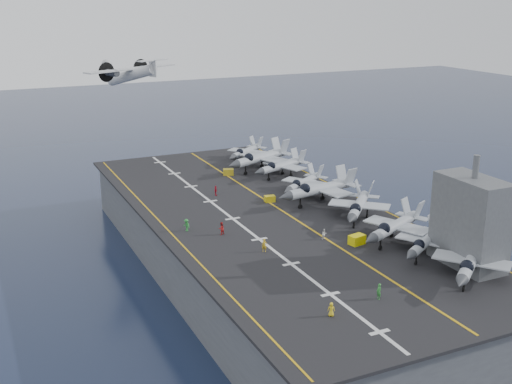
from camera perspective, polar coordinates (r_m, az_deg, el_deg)
name	(u,v)px	position (r m, az deg, el deg)	size (l,w,h in m)	color
ground	(266,272)	(109.17, 0.89, -7.10)	(500.00, 500.00, 0.00)	#142135
hull	(266,244)	(107.21, 0.91, -4.66)	(36.00, 90.00, 10.00)	#56595E
flight_deck	(266,215)	(105.40, 0.92, -2.03)	(38.00, 92.00, 0.40)	black
foul_line	(283,211)	(106.60, 2.37, -1.70)	(0.35, 90.00, 0.02)	gold
landing_centerline	(233,219)	(102.99, -2.09, -2.38)	(0.50, 90.00, 0.02)	silver
deck_edge_port	(167,229)	(99.50, -7.94, -3.25)	(0.25, 90.00, 0.02)	gold
deck_edge_stbd	(361,199)	(114.23, 9.30, -0.62)	(0.25, 90.00, 0.02)	gold
island_superstructure	(471,211)	(87.73, 18.59, -1.64)	(5.00, 10.00, 15.00)	#56595E
fighter_jet_0	(471,260)	(85.23, 18.57, -5.79)	(17.18, 16.34, 4.98)	#8D959A
fighter_jet_1	(426,241)	(90.88, 14.88, -4.20)	(15.40, 13.99, 4.45)	gray
fighter_jet_2	(395,225)	(94.85, 12.26, -2.90)	(17.39, 15.07, 5.08)	gray
fighter_jet_3	(359,205)	(103.01, 9.12, -1.13)	(16.89, 17.13, 5.01)	#9AA1AA
fighter_jet_4	(321,188)	(110.14, 5.78, 0.37)	(17.92, 13.64, 5.62)	#969FA6
fighter_jet_5	(304,182)	(115.60, 4.28, 0.91)	(15.35, 14.12, 4.44)	gray
fighter_jet_6	(282,165)	(126.23, 2.32, 2.41)	(16.03, 13.38, 4.75)	#8C929A
fighter_jet_7	(261,157)	(130.58, 0.46, 3.15)	(19.43, 16.40, 5.73)	gray
fighter_jet_8	(246,151)	(138.35, -0.88, 3.68)	(15.47, 14.68, 4.48)	#A2ABB2
tow_cart_a	(357,240)	(93.55, 8.96, -4.20)	(2.54, 1.92, 1.37)	#DFD307
tow_cart_b	(270,199)	(111.21, 1.23, -0.60)	(1.93, 1.39, 1.08)	gold
tow_cart_c	(228,172)	(127.88, -2.47, 1.79)	(2.40, 1.99, 1.23)	gold
crew_0	(331,309)	(73.05, 6.71, -10.32)	(1.19, 1.05, 1.66)	yellow
crew_1	(264,245)	(89.66, 0.74, -4.77)	(1.35, 1.17, 1.89)	gold
crew_2	(221,228)	(96.06, -3.10, -3.25)	(1.37, 1.13, 1.96)	#B21919
crew_3	(186,225)	(97.95, -6.20, -2.93)	(1.15, 1.35, 1.91)	#268C33
crew_4	(216,191)	(114.77, -3.60, 0.13)	(0.82, 1.15, 1.81)	red
crew_6	(379,291)	(77.64, 10.87, -8.67)	(0.79, 1.18, 1.96)	#2F8934
crew_7	(324,234)	(94.68, 6.09, -3.75)	(1.03, 0.75, 1.60)	white
transport_plane	(132,75)	(144.87, -10.99, 10.17)	(27.86, 24.31, 5.51)	white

